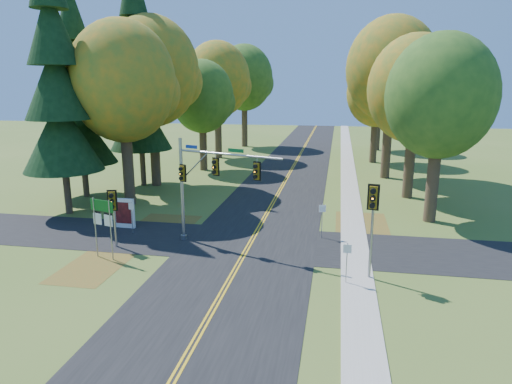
% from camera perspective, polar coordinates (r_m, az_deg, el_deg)
% --- Properties ---
extents(ground, '(160.00, 160.00, 0.00)m').
position_cam_1_polar(ground, '(25.94, -1.56, -7.90)').
color(ground, '#455F21').
rests_on(ground, ground).
extents(road_main, '(8.00, 160.00, 0.02)m').
position_cam_1_polar(road_main, '(25.93, -1.56, -7.88)').
color(road_main, black).
rests_on(road_main, ground).
extents(road_cross, '(60.00, 6.00, 0.02)m').
position_cam_1_polar(road_cross, '(27.77, -0.72, -6.39)').
color(road_cross, black).
rests_on(road_cross, ground).
extents(centerline_left, '(0.10, 160.00, 0.01)m').
position_cam_1_polar(centerline_left, '(25.95, -1.78, -7.83)').
color(centerline_left, gold).
rests_on(centerline_left, road_main).
extents(centerline_right, '(0.10, 160.00, 0.01)m').
position_cam_1_polar(centerline_right, '(25.91, -1.35, -7.86)').
color(centerline_right, gold).
rests_on(centerline_right, road_main).
extents(sidewalk_east, '(1.60, 160.00, 0.06)m').
position_cam_1_polar(sidewalk_east, '(25.47, 12.38, -8.56)').
color(sidewalk_east, '#9E998E').
rests_on(sidewalk_east, ground).
extents(leaf_patch_w_near, '(4.00, 6.00, 0.00)m').
position_cam_1_polar(leaf_patch_w_near, '(31.38, -11.77, -4.32)').
color(leaf_patch_w_near, brown).
rests_on(leaf_patch_w_near, ground).
extents(leaf_patch_e, '(3.50, 8.00, 0.00)m').
position_cam_1_polar(leaf_patch_e, '(31.15, 13.14, -4.52)').
color(leaf_patch_e, brown).
rests_on(leaf_patch_e, ground).
extents(leaf_patch_w_far, '(3.00, 5.00, 0.00)m').
position_cam_1_polar(leaf_patch_w_far, '(25.90, -19.66, -8.74)').
color(leaf_patch_w_far, brown).
rests_on(leaf_patch_w_far, ground).
extents(tree_w_a, '(8.00, 8.00, 14.15)m').
position_cam_1_polar(tree_w_a, '(36.73, -16.19, 13.04)').
color(tree_w_a, '#38281C').
rests_on(tree_w_a, ground).
extents(tree_e_a, '(7.20, 7.20, 12.73)m').
position_cam_1_polar(tree_e_a, '(33.07, 22.15, 10.93)').
color(tree_e_a, '#38281C').
rests_on(tree_e_a, ground).
extents(tree_w_b, '(8.60, 8.60, 15.38)m').
position_cam_1_polar(tree_w_b, '(43.27, -12.87, 14.40)').
color(tree_w_b, '#38281C').
rests_on(tree_w_b, ground).
extents(tree_e_b, '(7.60, 7.60, 13.33)m').
position_cam_1_polar(tree_e_b, '(39.65, 19.37, 11.97)').
color(tree_e_b, '#38281C').
rests_on(tree_e_b, ground).
extents(tree_w_c, '(6.80, 6.80, 11.91)m').
position_cam_1_polar(tree_w_c, '(50.26, -6.68, 11.71)').
color(tree_w_c, '#38281C').
rests_on(tree_w_c, ground).
extents(tree_e_c, '(8.80, 8.80, 15.79)m').
position_cam_1_polar(tree_e_c, '(47.58, 16.70, 14.43)').
color(tree_e_c, '#38281C').
rests_on(tree_e_c, ground).
extents(tree_w_d, '(8.20, 8.20, 14.56)m').
position_cam_1_polar(tree_w_d, '(58.78, -4.78, 13.80)').
color(tree_w_d, '#38281C').
rests_on(tree_w_d, ground).
extents(tree_e_d, '(7.00, 7.00, 12.32)m').
position_cam_1_polar(tree_e_d, '(56.67, 14.91, 11.86)').
color(tree_e_d, '#38281C').
rests_on(tree_e_d, ground).
extents(tree_w_e, '(8.40, 8.40, 14.97)m').
position_cam_1_polar(tree_w_e, '(69.12, -1.39, 14.04)').
color(tree_w_e, '#38281C').
rests_on(tree_w_e, ground).
extents(tree_e_e, '(7.80, 7.80, 13.74)m').
position_cam_1_polar(tree_e_e, '(67.42, 15.32, 12.85)').
color(tree_e_e, '#38281C').
rests_on(tree_e_e, ground).
extents(pine_a, '(5.60, 5.60, 19.48)m').
position_cam_1_polar(pine_a, '(35.46, -23.62, 11.97)').
color(pine_a, '#38281C').
rests_on(pine_a, ground).
extents(pine_b, '(5.60, 5.60, 17.31)m').
position_cam_1_polar(pine_b, '(40.51, -21.35, 10.78)').
color(pine_b, '#38281C').
rests_on(pine_b, ground).
extents(pine_c, '(5.60, 5.60, 20.56)m').
position_cam_1_polar(pine_c, '(43.51, -14.56, 13.41)').
color(pine_c, '#38281C').
rests_on(pine_c, ground).
extents(traffic_mast, '(6.58, 2.47, 6.29)m').
position_cam_1_polar(traffic_mast, '(26.70, -6.48, 1.72)').
color(traffic_mast, gray).
rests_on(traffic_mast, ground).
extents(east_signal_pole, '(0.56, 0.65, 4.85)m').
position_cam_1_polar(east_signal_pole, '(22.34, 14.39, -1.94)').
color(east_signal_pole, gray).
rests_on(east_signal_pole, ground).
extents(ped_signal_pole, '(0.54, 0.64, 3.52)m').
position_cam_1_polar(ped_signal_pole, '(27.46, -17.47, -1.56)').
color(ped_signal_pole, gray).
rests_on(ped_signal_pole, ground).
extents(route_sign_cluster, '(1.53, 0.49, 3.40)m').
position_cam_1_polar(route_sign_cluster, '(26.13, -18.65, -2.92)').
color(route_sign_cluster, gray).
rests_on(route_sign_cluster, ground).
extents(info_kiosk, '(1.45, 0.26, 2.01)m').
position_cam_1_polar(info_kiosk, '(31.59, -16.17, -2.58)').
color(info_kiosk, white).
rests_on(info_kiosk, ground).
extents(reg_sign_e_north, '(0.42, 0.12, 2.21)m').
position_cam_1_polar(reg_sign_e_north, '(28.52, 8.28, -2.82)').
color(reg_sign_e_north, gray).
rests_on(reg_sign_e_north, ground).
extents(reg_sign_e_south, '(0.40, 0.06, 2.07)m').
position_cam_1_polar(reg_sign_e_south, '(22.38, 11.31, -7.85)').
color(reg_sign_e_south, gray).
rests_on(reg_sign_e_south, ground).
extents(reg_sign_w, '(0.39, 0.12, 2.07)m').
position_cam_1_polar(reg_sign_w, '(30.20, -15.28, -2.42)').
color(reg_sign_w, gray).
rests_on(reg_sign_w, ground).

